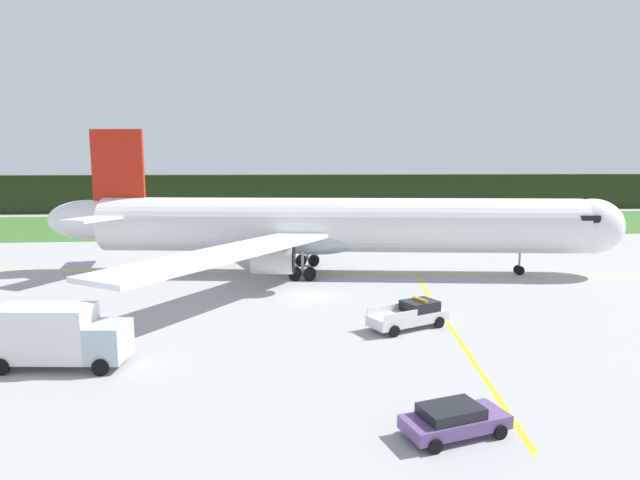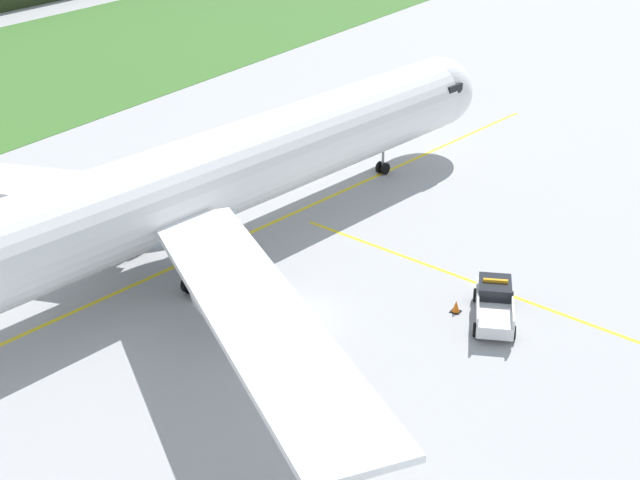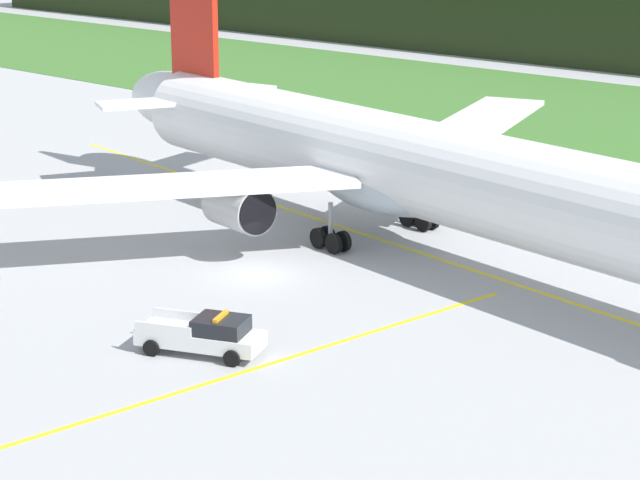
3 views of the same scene
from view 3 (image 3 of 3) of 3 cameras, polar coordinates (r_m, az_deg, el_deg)
The scene contains 6 objects.
ground at distance 61.84m, azimuth -3.09°, elevation -1.73°, with size 320.00×320.00×0.00m, color #A2A2A4.
taxiway_centerline_main at distance 65.96m, azimuth 4.80°, elevation -0.57°, with size 77.03×0.30×0.01m, color yellow.
taxiway_centerline_spur at distance 49.59m, azimuth -3.65°, elevation -6.53°, with size 31.65×0.30×0.01m, color yellow.
airliner at distance 65.08m, azimuth 4.56°, elevation 3.60°, with size 58.36×49.58×14.55m.
ops_pickup_truck at distance 51.23m, azimuth -5.76°, elevation -4.71°, with size 5.96×4.07×1.94m.
apron_cone at distance 53.10m, azimuth -4.59°, elevation -4.54°, with size 0.56×0.56×0.70m.
Camera 3 is at (41.77, -41.18, 19.58)m, focal length 64.23 mm.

